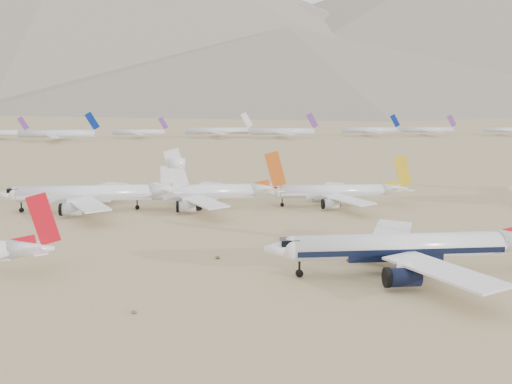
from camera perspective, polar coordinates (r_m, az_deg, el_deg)
ground at (r=118.31m, az=11.87°, el=-7.27°), size 7000.00×7000.00×0.00m
main_airliner at (r=118.90m, az=13.66°, el=-4.76°), size 51.46×50.27×18.16m
row2_gold_tail at (r=182.28m, az=7.26°, el=0.04°), size 40.11×39.23×14.28m
row2_orange_tail at (r=177.36m, az=-4.93°, el=-0.04°), size 44.28×43.32×15.80m
row2_white_trijet at (r=178.12m, az=-14.11°, el=-0.10°), size 47.92×46.83×16.98m
distant_storage_row at (r=410.95m, az=-4.91°, el=5.37°), size 503.28×59.59×15.48m
mountain_range at (r=1765.89m, az=-2.50°, el=14.58°), size 7354.00×3024.00×470.00m
foothills at (r=1332.54m, az=19.41°, el=10.41°), size 4637.50×1395.00×155.00m
desert_scrub at (r=92.45m, az=18.40°, el=-12.21°), size 261.14×121.67×0.63m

